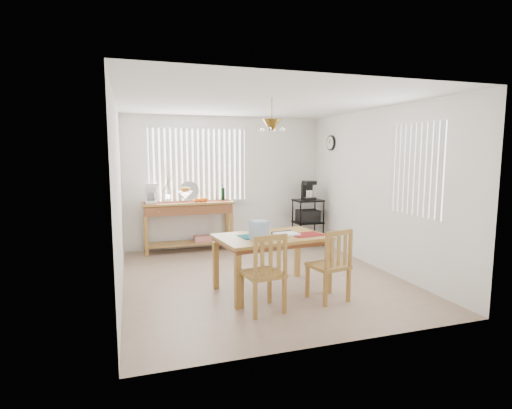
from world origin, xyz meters
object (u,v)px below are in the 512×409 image
object	(u,v)px
chair_left	(264,273)
sideboard	(189,214)
wire_cart	(308,218)
cart_items	(308,191)
dining_table	(271,242)
chair_right	(330,265)

from	to	relation	value
chair_left	sideboard	bearing A→B (deg)	97.17
wire_cart	cart_items	size ratio (longest dim) A/B	2.43
dining_table	wire_cart	bearing A→B (deg)	55.05
dining_table	chair_left	world-z (taller)	chair_left
wire_cart	cart_items	bearing A→B (deg)	90.00
wire_cart	cart_items	distance (m)	0.55
wire_cart	chair_left	bearing A→B (deg)	-123.10
wire_cart	chair_right	size ratio (longest dim) A/B	1.00
cart_items	chair_right	xyz separation A→B (m)	(-1.06, -2.95, -0.66)
chair_right	wire_cart	bearing A→B (deg)	70.19
sideboard	cart_items	size ratio (longest dim) A/B	4.40
sideboard	chair_left	size ratio (longest dim) A/B	1.77
sideboard	cart_items	xyz separation A→B (m)	(2.39, -0.21, 0.40)
wire_cart	cart_items	world-z (taller)	cart_items
dining_table	chair_left	bearing A→B (deg)	-115.95
wire_cart	chair_left	size ratio (longest dim) A/B	0.98
cart_items	chair_left	bearing A→B (deg)	-123.01
dining_table	chair_right	size ratio (longest dim) A/B	1.65
cart_items	dining_table	xyz separation A→B (m)	(-1.65, -2.38, -0.43)
cart_items	chair_right	world-z (taller)	cart_items
wire_cart	chair_left	xyz separation A→B (m)	(-1.98, -3.04, -0.09)
wire_cart	sideboard	bearing A→B (deg)	174.77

